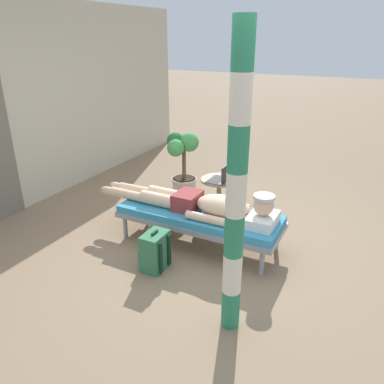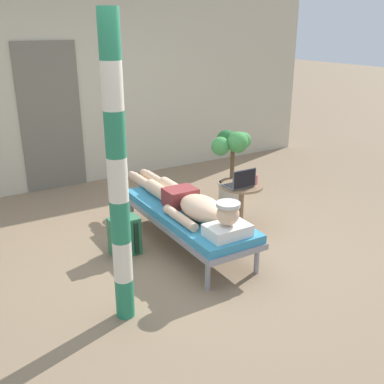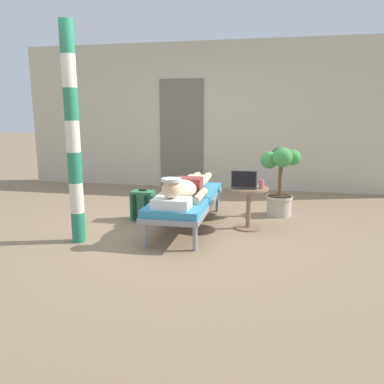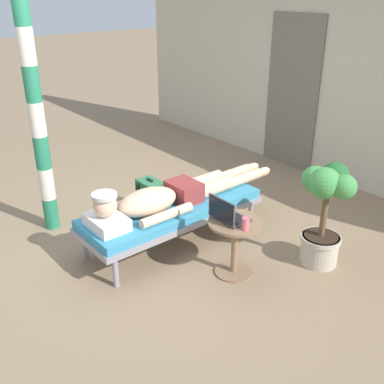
{
  "view_description": "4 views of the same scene",
  "coord_description": "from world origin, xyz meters",
  "px_view_note": "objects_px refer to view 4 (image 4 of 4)",
  "views": [
    {
      "loc": [
        -3.29,
        -1.55,
        2.24
      ],
      "look_at": [
        0.24,
        0.25,
        0.59
      ],
      "focal_mm": 35.52,
      "sensor_mm": 36.0,
      "label": 1
    },
    {
      "loc": [
        -2.08,
        -3.68,
        2.26
      ],
      "look_at": [
        0.23,
        0.15,
        0.59
      ],
      "focal_mm": 42.54,
      "sensor_mm": 36.0,
      "label": 2
    },
    {
      "loc": [
        1.19,
        -4.49,
        1.44
      ],
      "look_at": [
        0.25,
        -0.0,
        0.48
      ],
      "focal_mm": 35.93,
      "sensor_mm": 36.0,
      "label": 3
    },
    {
      "loc": [
        3.28,
        -2.25,
        2.36
      ],
      "look_at": [
        0.36,
        0.18,
        0.6
      ],
      "focal_mm": 42.11,
      "sensor_mm": 36.0,
      "label": 4
    }
  ],
  "objects_px": {
    "laptop": "(227,214)",
    "backpack": "(151,198)",
    "lounge_chair": "(173,211)",
    "person_reclining": "(168,196)",
    "side_table": "(235,238)",
    "potted_plant": "(325,208)",
    "drink_glass": "(245,224)",
    "porch_post": "(37,119)"
  },
  "relations": [
    {
      "from": "laptop",
      "to": "backpack",
      "type": "height_order",
      "value": "laptop"
    },
    {
      "from": "lounge_chair",
      "to": "person_reclining",
      "type": "xyz_separation_m",
      "value": [
        0.0,
        -0.05,
        0.17
      ]
    },
    {
      "from": "person_reclining",
      "to": "side_table",
      "type": "distance_m",
      "value": 0.81
    },
    {
      "from": "person_reclining",
      "to": "potted_plant",
      "type": "distance_m",
      "value": 1.45
    },
    {
      "from": "drink_glass",
      "to": "backpack",
      "type": "relative_size",
      "value": 0.26
    },
    {
      "from": "backpack",
      "to": "lounge_chair",
      "type": "bearing_deg",
      "value": -16.32
    },
    {
      "from": "backpack",
      "to": "potted_plant",
      "type": "distance_m",
      "value": 1.94
    },
    {
      "from": "side_table",
      "to": "backpack",
      "type": "distance_m",
      "value": 1.43
    },
    {
      "from": "drink_glass",
      "to": "porch_post",
      "type": "relative_size",
      "value": 0.05
    },
    {
      "from": "side_table",
      "to": "laptop",
      "type": "xyz_separation_m",
      "value": [
        -0.06,
        -0.05,
        0.23
      ]
    },
    {
      "from": "lounge_chair",
      "to": "potted_plant",
      "type": "xyz_separation_m",
      "value": [
        1.15,
        0.82,
        0.21
      ]
    },
    {
      "from": "side_table",
      "to": "porch_post",
      "type": "height_order",
      "value": "porch_post"
    },
    {
      "from": "person_reclining",
      "to": "potted_plant",
      "type": "height_order",
      "value": "potted_plant"
    },
    {
      "from": "lounge_chair",
      "to": "backpack",
      "type": "xyz_separation_m",
      "value": [
        -0.64,
        0.19,
        -0.15
      ]
    },
    {
      "from": "backpack",
      "to": "potted_plant",
      "type": "height_order",
      "value": "potted_plant"
    },
    {
      "from": "drink_glass",
      "to": "backpack",
      "type": "bearing_deg",
      "value": 174.87
    },
    {
      "from": "lounge_chair",
      "to": "porch_post",
      "type": "xyz_separation_m",
      "value": [
        -1.07,
        -0.8,
        0.83
      ]
    },
    {
      "from": "person_reclining",
      "to": "potted_plant",
      "type": "relative_size",
      "value": 2.24
    },
    {
      "from": "backpack",
      "to": "porch_post",
      "type": "distance_m",
      "value": 1.46
    },
    {
      "from": "side_table",
      "to": "porch_post",
      "type": "bearing_deg",
      "value": -154.08
    },
    {
      "from": "backpack",
      "to": "porch_post",
      "type": "relative_size",
      "value": 0.18
    },
    {
      "from": "porch_post",
      "to": "laptop",
      "type": "bearing_deg",
      "value": 25.34
    },
    {
      "from": "potted_plant",
      "to": "drink_glass",
      "type": "bearing_deg",
      "value": -106.46
    },
    {
      "from": "side_table",
      "to": "porch_post",
      "type": "xyz_separation_m",
      "value": [
        -1.84,
        -0.89,
        0.82
      ]
    },
    {
      "from": "side_table",
      "to": "potted_plant",
      "type": "bearing_deg",
      "value": 62.57
    },
    {
      "from": "person_reclining",
      "to": "backpack",
      "type": "height_order",
      "value": "person_reclining"
    },
    {
      "from": "person_reclining",
      "to": "drink_glass",
      "type": "relative_size",
      "value": 19.84
    },
    {
      "from": "lounge_chair",
      "to": "laptop",
      "type": "height_order",
      "value": "laptop"
    },
    {
      "from": "drink_glass",
      "to": "potted_plant",
      "type": "xyz_separation_m",
      "value": [
        0.23,
        0.77,
        -0.02
      ]
    },
    {
      "from": "laptop",
      "to": "potted_plant",
      "type": "relative_size",
      "value": 0.32
    },
    {
      "from": "backpack",
      "to": "porch_post",
      "type": "xyz_separation_m",
      "value": [
        -0.42,
        -0.99,
        0.98
      ]
    },
    {
      "from": "backpack",
      "to": "person_reclining",
      "type": "bearing_deg",
      "value": -20.55
    },
    {
      "from": "porch_post",
      "to": "lounge_chair",
      "type": "bearing_deg",
      "value": 37.05
    },
    {
      "from": "lounge_chair",
      "to": "drink_glass",
      "type": "relative_size",
      "value": 16.94
    },
    {
      "from": "person_reclining",
      "to": "drink_glass",
      "type": "height_order",
      "value": "person_reclining"
    },
    {
      "from": "person_reclining",
      "to": "lounge_chair",
      "type": "bearing_deg",
      "value": 90.0
    },
    {
      "from": "backpack",
      "to": "side_table",
      "type": "bearing_deg",
      "value": -3.95
    },
    {
      "from": "lounge_chair",
      "to": "porch_post",
      "type": "bearing_deg",
      "value": -142.95
    },
    {
      "from": "laptop",
      "to": "lounge_chair",
      "type": "bearing_deg",
      "value": -176.89
    },
    {
      "from": "drink_glass",
      "to": "backpack",
      "type": "distance_m",
      "value": 1.62
    },
    {
      "from": "laptop",
      "to": "backpack",
      "type": "bearing_deg",
      "value": 173.73
    },
    {
      "from": "backpack",
      "to": "potted_plant",
      "type": "bearing_deg",
      "value": 19.33
    }
  ]
}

